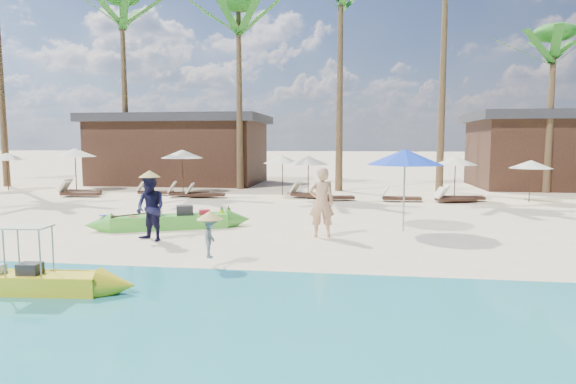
# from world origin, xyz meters

# --- Properties ---
(ground) EXTENTS (240.00, 240.00, 0.00)m
(ground) POSITION_xyz_m (0.00, 0.00, 0.00)
(ground) COLOR #F7E0B7
(ground) RESTS_ON ground
(wet_sand_strip) EXTENTS (240.00, 4.50, 0.01)m
(wet_sand_strip) POSITION_xyz_m (0.00, -5.00, 0.00)
(wet_sand_strip) COLOR tan
(wet_sand_strip) RESTS_ON ground
(green_canoe) EXTENTS (5.18, 2.39, 0.69)m
(green_canoe) POSITION_xyz_m (-2.50, 1.87, 0.23)
(green_canoe) COLOR #50C23B
(green_canoe) RESTS_ON ground
(yellow_canoe) EXTENTS (4.58, 0.82, 1.19)m
(yellow_canoe) POSITION_xyz_m (-2.72, -4.46, 0.19)
(yellow_canoe) COLOR yellow
(yellow_canoe) RESTS_ON ground
(tourist) EXTENTS (0.77, 0.57, 1.94)m
(tourist) POSITION_xyz_m (2.13, 1.25, 0.97)
(tourist) COLOR tan
(tourist) RESTS_ON ground
(vendor_green) EXTENTS (1.05, 0.96, 1.76)m
(vendor_green) POSITION_xyz_m (-2.33, 0.11, 0.88)
(vendor_green) COLOR black
(vendor_green) RESTS_ON ground
(vendor_yellow) EXTENTS (0.40, 0.61, 0.89)m
(vendor_yellow) POSITION_xyz_m (0.02, -2.23, 0.62)
(vendor_yellow) COLOR gray
(vendor_yellow) RESTS_ON ground
(blue_umbrella) EXTENTS (2.25, 2.25, 2.42)m
(blue_umbrella) POSITION_xyz_m (4.47, 2.47, 2.19)
(blue_umbrella) COLOR #99999E
(blue_umbrella) RESTS_ON ground
(resort_parasol_2) EXTENTS (1.98, 1.98, 2.04)m
(resort_parasol_2) POSITION_xyz_m (-15.72, 11.78, 1.84)
(resort_parasol_2) COLOR #3B2218
(resort_parasol_2) RESTS_ON ground
(resort_parasol_3) EXTENTS (2.21, 2.21, 2.28)m
(resort_parasol_3) POSITION_xyz_m (-11.78, 11.91, 2.06)
(resort_parasol_3) COLOR #3B2218
(resort_parasol_3) RESTS_ON ground
(lounger_3_left) EXTENTS (2.01, 0.66, 0.68)m
(lounger_3_left) POSITION_xyz_m (-10.63, 10.23, 0.23)
(lounger_3_left) COLOR #3B2218
(lounger_3_left) RESTS_ON ground
(lounger_3_right) EXTENTS (1.94, 0.68, 0.65)m
(lounger_3_right) POSITION_xyz_m (-10.14, 9.37, 0.22)
(lounger_3_right) COLOR #3B2218
(lounger_3_right) RESTS_ON ground
(resort_parasol_4) EXTENTS (2.16, 2.16, 2.22)m
(resort_parasol_4) POSITION_xyz_m (-5.75, 11.70, 2.00)
(resort_parasol_4) COLOR #3B2218
(resort_parasol_4) RESTS_ON ground
(lounger_4_left) EXTENTS (1.83, 0.82, 0.60)m
(lounger_4_left) POSITION_xyz_m (-6.84, 10.51, 0.20)
(lounger_4_left) COLOR #3B2218
(lounger_4_left) RESTS_ON ground
(lounger_4_right) EXTENTS (2.03, 1.02, 0.66)m
(lounger_4_right) POSITION_xyz_m (-4.98, 10.09, 0.22)
(lounger_4_right) COLOR #3B2218
(lounger_4_right) RESTS_ON ground
(resort_parasol_5) EXTENTS (1.89, 1.89, 1.95)m
(resort_parasol_5) POSITION_xyz_m (-0.54, 11.55, 1.76)
(resort_parasol_5) COLOR #3B2218
(resort_parasol_5) RESTS_ON ground
(lounger_5_left) EXTENTS (1.88, 0.80, 0.62)m
(lounger_5_left) POSITION_xyz_m (-4.03, 9.78, 0.21)
(lounger_5_left) COLOR #3B2218
(lounger_5_left) RESTS_ON ground
(resort_parasol_6) EXTENTS (1.92, 1.92, 1.98)m
(resort_parasol_6) POSITION_xyz_m (0.89, 9.98, 1.78)
(resort_parasol_6) COLOR #3B2218
(resort_parasol_6) RESTS_ON ground
(lounger_6_left) EXTENTS (2.03, 1.20, 0.66)m
(lounger_6_left) POSITION_xyz_m (0.86, 10.30, 0.22)
(lounger_6_left) COLOR #3B2218
(lounger_6_left) RESTS_ON ground
(lounger_6_right) EXTENTS (1.83, 0.97, 0.60)m
(lounger_6_right) POSITION_xyz_m (2.04, 9.51, 0.20)
(lounger_6_right) COLOR #3B2218
(lounger_6_right) RESTS_ON ground
(resort_parasol_7) EXTENTS (1.92, 1.92, 1.98)m
(resort_parasol_7) POSITION_xyz_m (7.49, 10.57, 1.78)
(resort_parasol_7) COLOR #3B2218
(resort_parasol_7) RESTS_ON ground
(lounger_7_left) EXTENTS (1.78, 0.59, 0.60)m
(lounger_7_left) POSITION_xyz_m (4.95, 9.66, 0.20)
(lounger_7_left) COLOR #3B2218
(lounger_7_left) RESTS_ON ground
(lounger_7_right) EXTENTS (1.86, 0.97, 0.61)m
(lounger_7_right) POSITION_xyz_m (7.23, 9.54, 0.20)
(lounger_7_right) COLOR #3B2218
(lounger_7_right) RESTS_ON ground
(resort_parasol_8) EXTENTS (1.78, 1.78, 1.83)m
(resort_parasol_8) POSITION_xyz_m (10.58, 10.26, 1.65)
(resort_parasol_8) COLOR #3B2218
(resort_parasol_8) RESTS_ON ground
(lounger_8_left) EXTENTS (1.94, 0.67, 0.65)m
(lounger_8_left) POSITION_xyz_m (7.63, 10.18, 0.22)
(lounger_8_left) COLOR #3B2218
(lounger_8_left) RESTS_ON ground
(palm_2) EXTENTS (2.08, 2.08, 11.33)m
(palm_2) POSITION_xyz_m (-10.45, 15.08, 9.18)
(palm_2) COLOR brown
(palm_2) RESTS_ON ground
(palm_3) EXTENTS (2.08, 2.08, 10.52)m
(palm_3) POSITION_xyz_m (-3.36, 14.27, 8.58)
(palm_3) COLOR brown
(palm_3) RESTS_ON ground
(palm_4) EXTENTS (2.08, 2.08, 11.70)m
(palm_4) POSITION_xyz_m (2.15, 14.01, 9.45)
(palm_4) COLOR brown
(palm_4) RESTS_ON ground
(palm_6) EXTENTS (2.08, 2.08, 8.51)m
(palm_6) POSITION_xyz_m (12.84, 14.52, 7.05)
(palm_6) COLOR brown
(palm_6) RESTS_ON ground
(pavilion_west) EXTENTS (10.80, 6.60, 4.30)m
(pavilion_west) POSITION_xyz_m (-8.00, 17.50, 2.19)
(pavilion_west) COLOR #3B2218
(pavilion_west) RESTS_ON ground
(pavilion_east) EXTENTS (8.80, 6.60, 4.30)m
(pavilion_east) POSITION_xyz_m (14.00, 17.50, 2.20)
(pavilion_east) COLOR #3B2218
(pavilion_east) RESTS_ON ground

